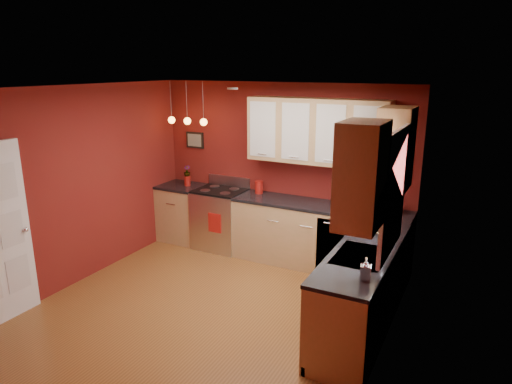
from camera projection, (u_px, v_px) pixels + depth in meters
The scene contains 26 objects.
floor at pixel (208, 311), 5.44m from camera, with size 4.20×4.20×0.00m, color brown.
ceiling at pixel (201, 88), 4.74m from camera, with size 4.00×4.20×0.02m, color beige.
wall_back at pixel (282, 170), 6.89m from camera, with size 4.00×0.02×2.60m, color maroon.
wall_front at pixel (45, 285), 3.29m from camera, with size 4.00×0.02×2.60m, color maroon.
wall_left at pixel (77, 186), 5.97m from camera, with size 0.02×4.20×2.60m, color maroon.
wall_right at pixel (387, 237), 4.21m from camera, with size 0.02×4.20×2.60m, color maroon.
base_cabinets_back_left at pixel (183, 214), 7.59m from camera, with size 0.70×0.60×0.90m, color tan.
base_cabinets_back_right at pixel (319, 237), 6.54m from camera, with size 2.54×0.60×0.90m, color tan.
base_cabinets_right at pixel (362, 292), 4.96m from camera, with size 0.60×2.10×0.90m, color tan.
counter_back_left at pixel (182, 186), 7.46m from camera, with size 0.70×0.62×0.04m, color black.
counter_back_right at pixel (320, 206), 6.42m from camera, with size 2.54×0.62×0.04m, color black.
counter_right at pixel (364, 252), 4.83m from camera, with size 0.62×2.10×0.04m, color black.
gas_range at pixel (220, 218), 7.26m from camera, with size 0.76×0.64×1.11m.
dishwasher_front at pixel (338, 249), 6.13m from camera, with size 0.60×0.02×0.80m, color silver.
sink at pixel (361, 258), 4.70m from camera, with size 0.50×0.70×0.33m.
window at pixel (394, 189), 4.38m from camera, with size 0.06×1.02×1.22m.
upper_cabinets_back at pixel (317, 131), 6.31m from camera, with size 2.00×0.35×0.90m, color tan.
upper_cabinets_right at pixel (381, 160), 4.40m from camera, with size 0.35×1.95×0.90m, color tan.
wall_picture at pixel (195, 140), 7.46m from camera, with size 0.32×0.03×0.26m, color black.
pendant_lights at pixel (187, 121), 7.04m from camera, with size 0.71×0.11×0.66m.
red_canister at pixel (259, 187), 6.95m from camera, with size 0.13×0.13×0.19m.
red_vase at pixel (187, 181), 7.41m from camera, with size 0.10×0.10×0.16m, color #A21711.
flowers at pixel (187, 171), 7.37m from camera, with size 0.11×0.11×0.19m, color #A21711.
coffee_maker at pixel (391, 206), 5.99m from camera, with size 0.17×0.17×0.23m.
soap_pump at pixel (366, 269), 4.14m from camera, with size 0.10×0.10×0.21m, color silver.
dish_towel at pixel (215, 223), 6.92m from camera, with size 0.22×0.01×0.30m, color #A21711.
Camera 1 is at (2.72, -4.07, 2.83)m, focal length 32.00 mm.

